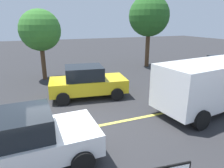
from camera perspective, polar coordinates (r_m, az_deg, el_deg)
name	(u,v)px	position (r m, az deg, el deg)	size (l,w,h in m)	color
ground_plane	(66,132)	(7.62, -12.98, -13.27)	(80.00, 80.00, 0.00)	#2D2D30
lane_marking_centre	(139,118)	(8.49, 7.64, -9.54)	(28.00, 0.16, 0.01)	#E0D14C
white_van	(211,83)	(9.74, 26.33, 0.27)	(5.40, 2.75, 2.20)	white
car_white_mid_road	(21,140)	(6.06, -24.40, -14.36)	(4.06, 2.10, 1.58)	white
car_yellow_approaching	(87,82)	(10.53, -7.10, 0.65)	(4.12, 2.45, 1.65)	gold
tree_left_verge	(149,16)	(17.90, 10.49, 18.43)	(3.38, 3.38, 5.97)	#513823
tree_centre_verge	(40,31)	(14.23, -19.75, 14.12)	(2.66, 2.66, 4.62)	#513823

